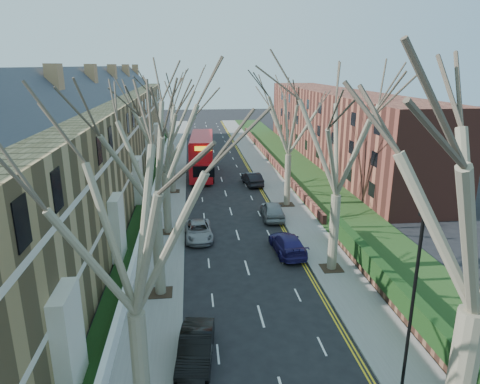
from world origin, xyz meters
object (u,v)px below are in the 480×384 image
object	(u,v)px
car_right_near	(288,244)
car_left_mid	(196,349)
double_decker_bus	(202,156)
lamp_post	(413,299)

from	to	relation	value
car_right_near	car_left_mid	bearing A→B (deg)	55.94
double_decker_bus	car_left_mid	xyz separation A→B (m)	(-1.39, -35.97, -1.73)
lamp_post	car_left_mid	world-z (taller)	lamp_post
lamp_post	car_right_near	world-z (taller)	lamp_post
lamp_post	car_right_near	distance (m)	15.21
double_decker_bus	car_left_mid	distance (m)	36.04
double_decker_bus	lamp_post	bearing A→B (deg)	103.62
car_left_mid	car_right_near	world-z (taller)	car_right_near
lamp_post	double_decker_bus	world-z (taller)	lamp_post
lamp_post	double_decker_bus	xyz separation A→B (m)	(-7.26, 39.02, -2.11)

